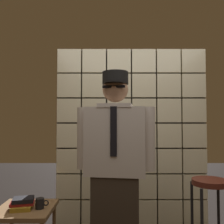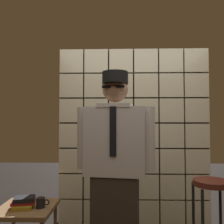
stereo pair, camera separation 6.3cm
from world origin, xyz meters
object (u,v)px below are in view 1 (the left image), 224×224
Objects in this scene: book_stack at (22,204)px; standing_person at (115,167)px; side_table at (25,215)px; coffee_mug at (40,203)px; bar_stool at (210,201)px.

standing_person is at bearing -6.89° from book_stack.
standing_person is at bearing -9.19° from side_table.
coffee_mug is (0.15, -0.03, 0.12)m from side_table.
standing_person is 0.80m from coffee_mug.
standing_person is 0.98m from bar_stool.
coffee_mug is (-1.61, -0.03, -0.01)m from bar_stool.
standing_person is 3.41× the size of side_table.
side_table is 4.15× the size of coffee_mug.
book_stack is (-1.77, -0.03, -0.01)m from bar_stool.
side_table is 0.19m from coffee_mug.
coffee_mug is at bearing -10.75° from side_table.
coffee_mug is (0.16, 0.01, 0.00)m from book_stack.
side_table is at bearing 169.25° from coffee_mug.
bar_stool reaches higher than coffee_mug.
side_table is at bearing 178.92° from standing_person.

